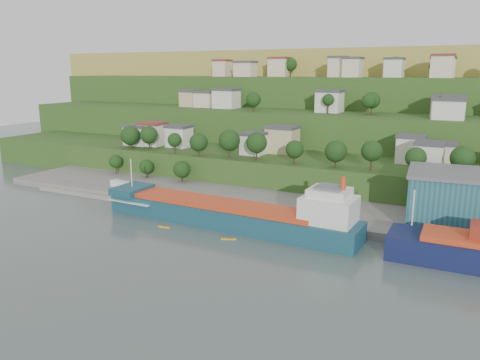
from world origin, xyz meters
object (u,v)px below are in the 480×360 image
Objects in this scene: cargo_ship_near at (235,216)px; warehouse at (477,200)px; caravan at (120,185)px; kayak_orange at (164,227)px.

warehouse is at bearing 23.05° from cargo_ship_near.
warehouse is (52.85, 20.40, 5.68)m from cargo_ship_near.
cargo_ship_near is at bearing -8.81° from caravan.
cargo_ship_near is 49.12m from caravan.
cargo_ship_near is at bearing -163.65° from warehouse.
kayak_orange is (-15.21, -8.54, -2.52)m from cargo_ship_near.
cargo_ship_near is at bearing 22.58° from kayak_orange.
cargo_ship_near is 17.63m from kayak_orange.
caravan reaches higher than kayak_orange.
kayak_orange is at bearing -27.16° from caravan.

